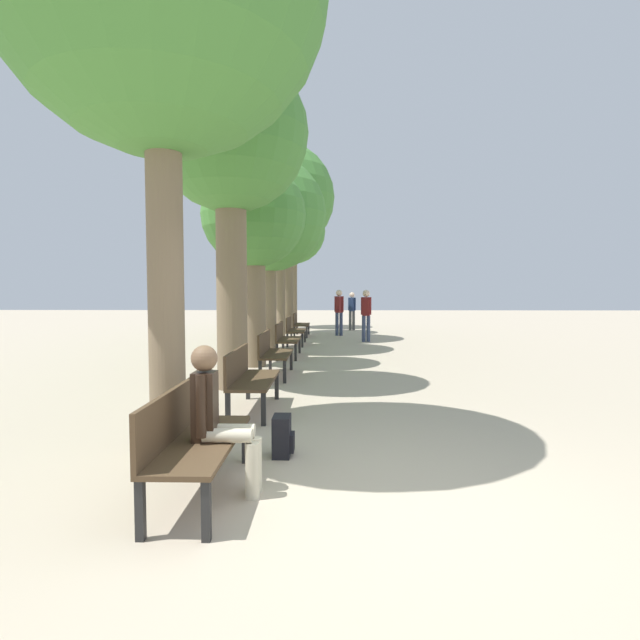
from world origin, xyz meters
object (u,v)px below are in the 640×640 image
person_seated (219,415)px  tree_row_4 (280,198)px  tree_row_1 (230,140)px  pedestrian_near (339,309)px  bench_row_1 (248,375)px  tree_row_2 (254,220)px  bench_row_0 (190,434)px  backpack (282,436)px  bench_row_3 (285,337)px  bench_row_5 (299,323)px  tree_row_3 (269,215)px  tree_row_6 (293,232)px  pedestrian_mid (352,309)px  bench_row_2 (272,350)px  bench_row_4 (293,328)px  pedestrian_far (366,312)px  tree_row_5 (287,221)px

person_seated → tree_row_4: bearing=93.4°
tree_row_1 → pedestrian_near: (2.05, 10.37, -3.28)m
bench_row_1 → tree_row_2: size_ratio=0.36×
bench_row_0 → backpack: 1.24m
person_seated → bench_row_3: bearing=91.6°
bench_row_1 → bench_row_5: size_ratio=1.00×
tree_row_3 → tree_row_2: bearing=-90.0°
backpack → pedestrian_near: pedestrian_near is taller
tree_row_4 → tree_row_6: tree_row_4 is taller
pedestrian_mid → bench_row_3: bearing=-103.5°
pedestrian_near → bench_row_1: bearing=-97.1°
tree_row_1 → tree_row_2: 2.76m
bench_row_0 → tree_row_6: size_ratio=0.28×
tree_row_4 → tree_row_6: 5.73m
bench_row_5 → tree_row_3: 5.70m
bench_row_1 → bench_row_2: (0.00, 2.92, 0.00)m
bench_row_4 → tree_row_2: (-0.54, -4.52, 2.78)m
tree_row_4 → tree_row_1: bearing=-90.0°
bench_row_4 → tree_row_3: 3.75m
pedestrian_mid → pedestrian_far: bearing=-86.9°
backpack → bench_row_3: bearing=95.0°
person_seated → bench_row_4: bearing=91.2°
tree_row_3 → bench_row_1: bearing=-85.6°
tree_row_6 → pedestrian_near: 5.54m
pedestrian_far → tree_row_5: bearing=132.9°
tree_row_1 → person_seated: bearing=-80.2°
bench_row_2 → bench_row_4: (0.00, 5.84, 0.00)m
bench_row_4 → pedestrian_far: pedestrian_far is taller
bench_row_2 → tree_row_6: size_ratio=0.28×
bench_row_2 → tree_row_4: (-0.54, 7.28, 4.36)m
tree_row_6 → person_seated: bearing=-87.6°
bench_row_5 → tree_row_3: (-0.54, -4.61, 3.30)m
bench_row_5 → tree_row_3: bearing=-96.7°
backpack → bench_row_0: bearing=-124.4°
bench_row_0 → tree_row_2: bearing=94.3°
bench_row_0 → tree_row_1: size_ratio=0.29×
tree_row_2 → tree_row_3: bearing=90.0°
bench_row_5 → pedestrian_near: bearing=13.0°
tree_row_6 → pedestrian_mid: (2.65, -1.29, -3.43)m
bench_row_5 → pedestrian_near: 1.62m
pedestrian_near → pedestrian_mid: 2.66m
bench_row_0 → tree_row_5: bearing=92.0°
bench_row_3 → tree_row_3: tree_row_3 is taller
backpack → pedestrian_far: (1.70, 11.65, 0.79)m
bench_row_3 → pedestrian_mid: pedestrian_mid is taller
tree_row_2 → tree_row_4: 6.17m
backpack → person_seated: bearing=-113.8°
tree_row_2 → pedestrian_mid: bearing=75.7°
person_seated → pedestrian_mid: bearing=83.9°
bench_row_1 → bench_row_3: same height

